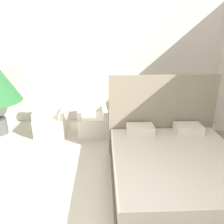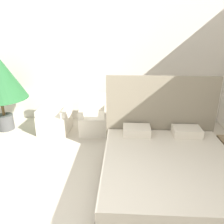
% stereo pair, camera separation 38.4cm
% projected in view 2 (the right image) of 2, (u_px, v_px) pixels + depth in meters
% --- Properties ---
extents(wall_back, '(10.00, 0.06, 2.90)m').
position_uv_depth(wall_back, '(103.00, 63.00, 5.33)').
color(wall_back, silver).
rests_on(wall_back, ground_plane).
extents(bed, '(1.92, 2.05, 1.50)m').
position_uv_depth(bed, '(167.00, 170.00, 3.17)').
color(bed, '#4C4238').
rests_on(bed, ground_plane).
extents(armchair_near_window_left, '(0.67, 0.69, 0.83)m').
position_uv_depth(armchair_near_window_left, '(55.00, 120.00, 5.05)').
color(armchair_near_window_left, silver).
rests_on(armchair_near_window_left, ground_plane).
extents(armchair_near_window_right, '(0.71, 0.74, 0.83)m').
position_uv_depth(armchair_near_window_right, '(95.00, 121.00, 5.00)').
color(armchair_near_window_right, silver).
rests_on(armchair_near_window_right, ground_plane).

